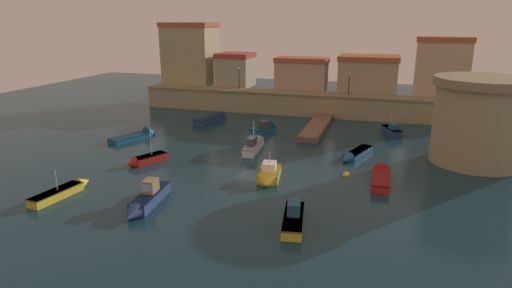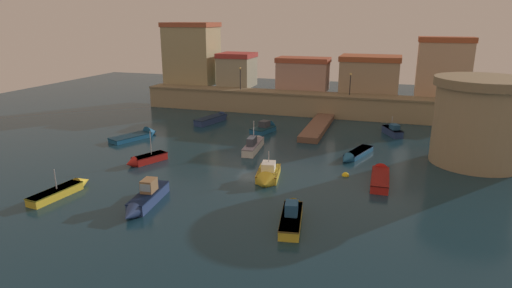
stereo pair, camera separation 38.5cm
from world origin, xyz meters
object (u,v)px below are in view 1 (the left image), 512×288
Objects in this scene: moored_boat_0 at (139,135)px; moored_boat_4 at (266,128)px; moored_boat_7 at (214,118)px; moored_boat_11 at (146,199)px; moored_boat_6 at (294,213)px; moored_boat_9 at (255,144)px; quay_lamp_1 at (349,80)px; moored_boat_1 at (355,155)px; quay_lamp_0 at (239,75)px; fortress_tower at (479,120)px; moored_boat_8 at (268,175)px; moored_boat_10 at (64,190)px; mooring_buoy_0 at (346,175)px; moored_boat_5 at (381,175)px; moored_boat_3 at (145,160)px; moored_boat_2 at (390,130)px.

moored_boat_4 reaches higher than moored_boat_0.
moored_boat_11 reaches higher than moored_boat_7.
moored_boat_9 is (-7.56, 15.07, 0.09)m from moored_boat_6.
quay_lamp_1 reaches higher than moored_boat_1.
quay_lamp_0 reaches higher than moored_boat_6.
moored_boat_8 is at bearing -149.00° from fortress_tower.
mooring_buoy_0 is (20.50, 10.87, -0.35)m from moored_boat_10.
quay_lamp_1 is at bearing -22.20° from moored_boat_4.
moored_boat_0 reaches higher than moored_boat_1.
moored_boat_5 is at bearing -38.36° from moored_boat_6.
moored_boat_0 is 9.73m from moored_boat_3.
moored_boat_9 reaches higher than moored_boat_7.
moored_boat_2 is 0.68× the size of moored_boat_9.
moored_boat_10 is 7.29m from moored_boat_11.
moored_boat_9 is (-13.49, -10.67, 0.02)m from moored_boat_2.
moored_boat_11 reaches higher than moored_boat_4.
fortress_tower is at bearing -89.14° from moored_boat_9.
moored_boat_1 is 15.56m from moored_boat_6.
moored_boat_3 is (-0.35, -25.94, -4.94)m from quay_lamp_0.
quay_lamp_0 is 26.41m from moored_boat_3.
moored_boat_11 is (5.81, -26.59, 0.13)m from moored_boat_7.
moored_boat_3 reaches higher than moored_boat_8.
moored_boat_5 is 27.02m from moored_boat_7.
moored_boat_7 is (-0.83, -7.92, -4.90)m from quay_lamp_0.
moored_boat_0 is at bearing -120.49° from moored_boat_3.
moored_boat_4 is at bearing -94.67° from moored_boat_7.
quay_lamp_0 reaches higher than moored_boat_0.
moored_boat_7 is (-21.94, 15.77, 0.04)m from moored_boat_5.
quay_lamp_1 is 20.41m from moored_boat_9.
moored_boat_6 is (-2.72, -15.32, 0.17)m from moored_boat_1.
moored_boat_10 is (-18.14, -34.45, -4.82)m from quay_lamp_1.
mooring_buoy_0 is at bearing -23.45° from moored_boat_6.
moored_boat_10 is (-14.31, -7.71, -0.09)m from moored_boat_8.
moored_boat_3 is 0.69× the size of moored_boat_11.
moored_boat_0 is 1.02× the size of moored_boat_1.
moored_boat_5 is 25.76m from moored_boat_10.
moored_boat_5 is 9.60m from moored_boat_8.
quay_lamp_0 is 0.52× the size of moored_boat_0.
quay_lamp_0 is 0.51× the size of moored_boat_11.
moored_boat_8 reaches higher than mooring_buoy_0.
moored_boat_6 is at bearing -128.70° from fortress_tower.
moored_boat_4 is at bearing 45.76° from moored_boat_5.
moored_boat_2 is at bearing -3.03° from moored_boat_5.
quay_lamp_0 is at bearing 8.16° from moored_boat_7.
moored_boat_9 is at bearing 17.42° from moored_boat_6.
moored_boat_0 is 0.92× the size of moored_boat_7.
moored_boat_11 is at bearing -107.45° from quay_lamp_1.
moored_boat_4 is 0.93× the size of moored_boat_8.
quay_lamp_0 is 37.22m from moored_boat_6.
fortress_tower reaches higher than moored_boat_0.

